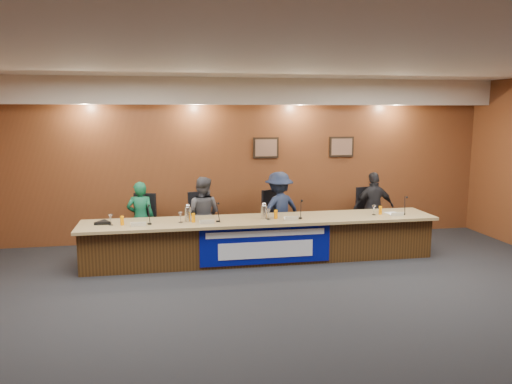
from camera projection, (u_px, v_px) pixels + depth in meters
floor at (297, 314)px, 6.41m from camera, size 10.00×10.00×0.00m
ceiling at (300, 58)px, 5.90m from camera, size 10.00×8.00×0.04m
wall_back at (246, 160)px, 10.04m from camera, size 10.00×0.04×3.20m
soffit at (248, 92)px, 9.58m from camera, size 10.00×0.50×0.50m
dais_body at (261, 241)px, 8.68m from camera, size 6.00×0.80×0.70m
dais_top at (262, 220)px, 8.57m from camera, size 6.10×0.95×0.05m
banner at (266, 245)px, 8.28m from camera, size 2.20×0.02×0.65m
banner_text_upper at (266, 233)px, 8.23m from camera, size 2.00×0.01×0.10m
banner_text_lower at (266, 250)px, 8.28m from camera, size 1.60×0.01×0.28m
wall_photo_left at (266, 148)px, 10.04m from camera, size 0.52×0.04×0.42m
wall_photo_right at (341, 147)px, 10.33m from camera, size 0.52×0.04×0.42m
panelist_a at (141, 218)px, 8.99m from camera, size 0.51×0.35×1.34m
panelist_b at (203, 214)px, 9.18m from camera, size 0.83×0.74×1.40m
panelist_c at (279, 210)px, 9.44m from camera, size 1.07×0.82×1.45m
panelist_d at (374, 208)px, 9.78m from camera, size 0.83×0.36×1.41m
office_chair_a at (141, 227)px, 9.12m from camera, size 0.61×0.61×0.08m
office_chair_b at (202, 225)px, 9.31m from camera, size 0.56×0.56×0.08m
office_chair_c at (278, 222)px, 9.57m from camera, size 0.63×0.63×0.08m
office_chair_d at (371, 218)px, 9.91m from camera, size 0.58×0.58×0.08m
nameplate_a at (138, 224)px, 7.98m from camera, size 0.24×0.08×0.10m
microphone_a at (149, 224)px, 8.13m from camera, size 0.07×0.07×0.02m
juice_glass_a at (122, 221)px, 8.07m from camera, size 0.06×0.06×0.15m
water_glass_a at (111, 220)px, 8.06m from camera, size 0.08×0.08×0.18m
nameplate_b at (207, 221)px, 8.15m from camera, size 0.24×0.08×0.10m
microphone_b at (218, 221)px, 8.32m from camera, size 0.07×0.07×0.02m
juice_glass_b at (193, 218)px, 8.28m from camera, size 0.06×0.06×0.15m
water_glass_b at (180, 217)px, 8.24m from camera, size 0.08×0.08×0.18m
nameplate_c at (292, 218)px, 8.43m from camera, size 0.24×0.08×0.10m
microphone_c at (300, 218)px, 8.57m from camera, size 0.07×0.07×0.02m
juice_glass_c at (276, 214)px, 8.57m from camera, size 0.06×0.06×0.15m
water_glass_c at (268, 214)px, 8.49m from camera, size 0.08×0.08×0.18m
nameplate_d at (397, 214)px, 8.76m from camera, size 0.24×0.08×0.10m
microphone_d at (403, 214)px, 8.92m from camera, size 0.07×0.07×0.02m
juice_glass_d at (380, 210)px, 8.91m from camera, size 0.06×0.06×0.15m
water_glass_d at (374, 210)px, 8.86m from camera, size 0.08×0.08×0.18m
carafe_left at (188, 214)px, 8.34m from camera, size 0.11×0.11×0.24m
carafe_mid at (264, 212)px, 8.56m from camera, size 0.11×0.11×0.23m
speakerphone at (103, 223)px, 8.16m from camera, size 0.32×0.32×0.05m
paper_stack at (394, 213)px, 8.99m from camera, size 0.26×0.33×0.01m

